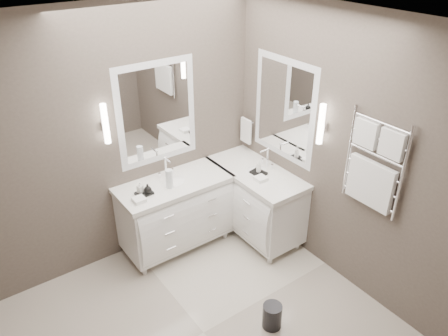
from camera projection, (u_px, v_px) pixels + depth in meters
floor at (204, 333)px, 3.98m from camera, size 3.20×3.00×0.01m
ceiling at (193, 28)px, 2.66m from camera, size 3.20×3.00×0.01m
wall_back at (118, 141)px, 4.38m from camera, size 3.20×0.01×2.70m
wall_right at (341, 154)px, 4.14m from camera, size 0.01×3.00×2.70m
vanity_back at (176, 210)px, 4.84m from camera, size 1.24×0.59×0.97m
vanity_right at (255, 198)px, 5.06m from camera, size 0.59×1.24×0.97m
mirror_back at (157, 113)px, 4.50m from camera, size 0.90×0.02×1.10m
mirror_right at (284, 109)px, 4.60m from camera, size 0.02×0.90×1.10m
sconce_back at (106, 125)px, 4.14m from camera, size 0.06×0.06×0.40m
sconce_right at (321, 125)px, 4.14m from camera, size 0.06×0.06×0.40m
towel_bar_corner at (246, 130)px, 5.18m from camera, size 0.03×0.22×0.30m
towel_ladder at (373, 169)px, 3.81m from camera, size 0.06×0.58×0.90m
waste_bin at (272, 316)px, 3.99m from camera, size 0.18×0.18×0.25m
amenity_tray_back at (144, 193)px, 4.44m from camera, size 0.17×0.13×0.02m
amenity_tray_right at (258, 173)px, 4.80m from camera, size 0.15×0.19×0.03m
water_bottle at (169, 179)px, 4.51m from camera, size 0.08×0.08×0.21m
soap_bottle_a at (140, 187)px, 4.40m from camera, size 0.07×0.07×0.12m
soap_bottle_b at (148, 188)px, 4.40m from camera, size 0.10×0.10×0.10m
soap_bottle_c at (259, 166)px, 4.76m from camera, size 0.06×0.06×0.14m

